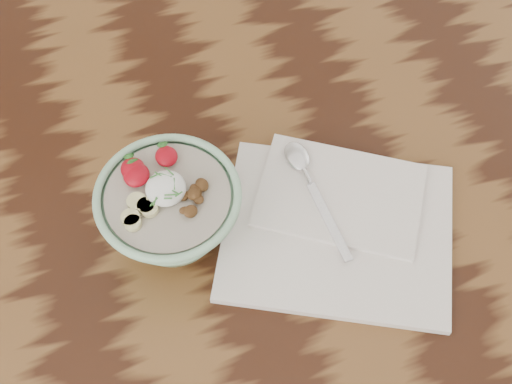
# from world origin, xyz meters

# --- Properties ---
(table) EXTENTS (1.60, 0.90, 0.75)m
(table) POSITION_xyz_m (0.00, 0.00, 0.66)
(table) COLOR black
(table) RESTS_ON ground
(breakfast_bowl) EXTENTS (0.18, 0.18, 0.12)m
(breakfast_bowl) POSITION_xyz_m (-0.06, -0.07, 0.81)
(breakfast_bowl) COLOR #94C7A1
(breakfast_bowl) RESTS_ON table
(napkin) EXTENTS (0.36, 0.34, 0.02)m
(napkin) POSITION_xyz_m (0.14, -0.13, 0.76)
(napkin) COLOR white
(napkin) RESTS_ON table
(spoon) EXTENTS (0.03, 0.19, 0.01)m
(spoon) POSITION_xyz_m (0.12, -0.05, 0.77)
(spoon) COLOR silver
(spoon) RESTS_ON napkin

